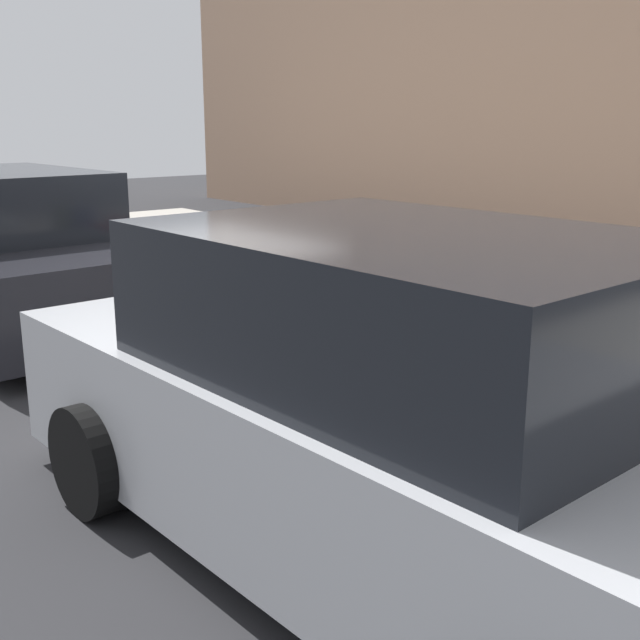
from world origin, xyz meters
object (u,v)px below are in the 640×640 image
suitcase_teal_4 (366,306)px  parked_car_charcoal_1 (0,254)px  suitcase_black_6 (294,282)px  suitcase_navy_1 (516,336)px  suitcase_maroon_2 (452,335)px  fire_hydrant (250,263)px  suitcase_red_3 (408,313)px  parked_car_silver_0 (407,414)px  suitcase_silver_5 (334,295)px  suitcase_olive_0 (585,352)px  bollard_post (209,257)px

suitcase_teal_4 → parked_car_charcoal_1: parked_car_charcoal_1 is taller
suitcase_black_6 → parked_car_charcoal_1: (2.17, 2.24, 0.25)m
suitcase_navy_1 → parked_car_charcoal_1: 5.41m
suitcase_maroon_2 → fire_hydrant: size_ratio=0.69×
suitcase_red_3 → parked_car_charcoal_1: (3.77, 2.28, 0.27)m
parked_car_silver_0 → suitcase_teal_4: bearing=-39.3°
suitcase_red_3 → parked_car_silver_0: size_ratio=0.19×
suitcase_red_3 → suitcase_silver_5: bearing=-2.6°
suitcase_olive_0 → suitcase_black_6: 3.30m
suitcase_navy_1 → bollard_post: 4.26m
suitcase_olive_0 → suitcase_silver_5: bearing=1.2°
suitcase_maroon_2 → suitcase_teal_4: suitcase_teal_4 is taller
suitcase_silver_5 → suitcase_navy_1: bearing=-179.7°
fire_hydrant → parked_car_silver_0: bearing=154.0°
fire_hydrant → suitcase_silver_5: bearing=-179.5°
suitcase_black_6 → fire_hydrant: suitcase_black_6 is taller
suitcase_red_3 → suitcase_silver_5: (1.06, -0.05, -0.03)m
suitcase_black_6 → fire_hydrant: bearing=-4.9°
suitcase_red_3 → suitcase_black_6: bearing=1.5°
suitcase_teal_4 → suitcase_navy_1: bearing=-176.6°
bollard_post → suitcase_teal_4: bearing=-178.3°
bollard_post → suitcase_olive_0: bearing=-177.4°
parked_car_silver_0 → parked_car_charcoal_1: size_ratio=1.00×
suitcase_navy_1 → suitcase_black_6: bearing=2.2°
suitcase_black_6 → fire_hydrant: 0.92m
bollard_post → parked_car_silver_0: (-5.38, 2.17, 0.19)m
parked_car_silver_0 → suitcase_red_3: bearing=-45.7°
suitcase_maroon_2 → bollard_post: size_ratio=0.66×
suitcase_maroon_2 → bollard_post: bearing=1.6°
suitcase_maroon_2 → suitcase_navy_1: bearing=-173.2°
suitcase_teal_4 → bollard_post: size_ratio=0.81×
suitcase_maroon_2 → parked_car_charcoal_1: bearing=27.9°
suitcase_maroon_2 → suitcase_red_3: 0.53m
suitcase_maroon_2 → suitcase_red_3: size_ratio=0.64×
suitcase_olive_0 → bollard_post: 4.85m
bollard_post → fire_hydrant: bearing=-166.8°
suitcase_maroon_2 → parked_car_charcoal_1: parked_car_charcoal_1 is taller
suitcase_maroon_2 → fire_hydrant: (3.04, -0.05, 0.18)m
suitcase_teal_4 → suitcase_black_6: suitcase_black_6 is taller
fire_hydrant → parked_car_charcoal_1: size_ratio=0.18×
suitcase_black_6 → bollard_post: (1.55, 0.07, 0.07)m
suitcase_olive_0 → fire_hydrant: bearing=0.9°
bollard_post → parked_car_charcoal_1: parked_car_charcoal_1 is taller
suitcase_navy_1 → suitcase_silver_5: size_ratio=1.52×
suitcase_navy_1 → suitcase_teal_4: size_ratio=1.49×
suitcase_olive_0 → suitcase_teal_4: size_ratio=1.42×
suitcase_olive_0 → suitcase_maroon_2: size_ratio=1.75×
suitcase_red_3 → parked_car_charcoal_1: bearing=31.2°
suitcase_silver_5 → suitcase_red_3: bearing=177.4°
suitcase_black_6 → fire_hydrant: (0.91, -0.08, 0.06)m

